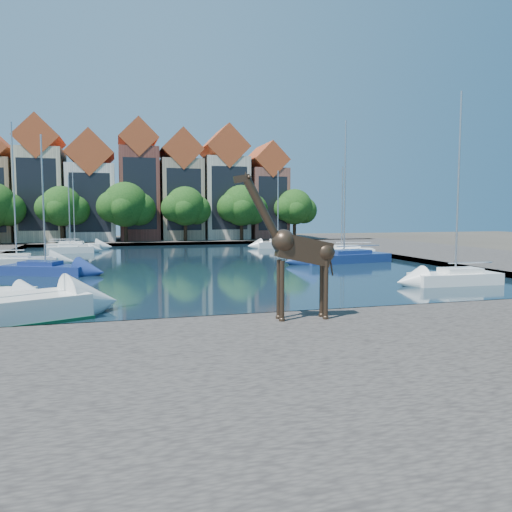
# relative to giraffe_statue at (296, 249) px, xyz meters

# --- Properties ---
(ground) EXTENTS (160.00, 160.00, 0.00)m
(ground) POSITION_rel_giraffe_statue_xyz_m (0.77, 1.48, -3.10)
(ground) COLOR #38332B
(ground) RESTS_ON ground
(water_basin) EXTENTS (38.00, 50.00, 0.08)m
(water_basin) POSITION_rel_giraffe_statue_xyz_m (0.77, 25.48, -3.06)
(water_basin) COLOR black
(water_basin) RESTS_ON ground
(near_quay) EXTENTS (50.00, 14.00, 0.50)m
(near_quay) POSITION_rel_giraffe_statue_xyz_m (0.77, -5.52, -2.85)
(near_quay) COLOR #4A4540
(near_quay) RESTS_ON ground
(far_quay) EXTENTS (60.00, 16.00, 0.50)m
(far_quay) POSITION_rel_giraffe_statue_xyz_m (0.77, 57.48, -2.85)
(far_quay) COLOR #4A4540
(far_quay) RESTS_ON ground
(right_quay) EXTENTS (14.00, 52.00, 0.50)m
(right_quay) POSITION_rel_giraffe_statue_xyz_m (25.77, 25.48, -2.85)
(right_quay) COLOR #4A4540
(right_quay) RESTS_ON ground
(townhouse_west_mid) EXTENTS (5.94, 9.18, 16.79)m
(townhouse_west_mid) POSITION_rel_giraffe_statue_xyz_m (-16.23, 57.47, 5.13)
(townhouse_west_mid) COLOR #C4B997
(townhouse_west_mid) RESTS_ON far_quay
(townhouse_west_inner) EXTENTS (6.43, 9.18, 15.15)m
(townhouse_west_inner) POSITION_rel_giraffe_statue_xyz_m (-9.73, 57.47, 4.25)
(townhouse_west_inner) COLOR silver
(townhouse_west_inner) RESTS_ON far_quay
(townhouse_center) EXTENTS (5.44, 9.18, 16.93)m
(townhouse_center) POSITION_rel_giraffe_statue_xyz_m (-3.23, 57.47, 5.26)
(townhouse_center) COLOR brown
(townhouse_center) RESTS_ON far_quay
(townhouse_east_inner) EXTENTS (5.94, 9.18, 15.79)m
(townhouse_east_inner) POSITION_rel_giraffe_statue_xyz_m (2.77, 57.47, 4.63)
(townhouse_east_inner) COLOR tan
(townhouse_east_inner) RESTS_ON far_quay
(townhouse_east_mid) EXTENTS (6.43, 9.18, 16.65)m
(townhouse_east_mid) POSITION_rel_giraffe_statue_xyz_m (9.27, 57.47, 5.00)
(townhouse_east_mid) COLOR beige
(townhouse_east_mid) RESTS_ON far_quay
(townhouse_east_end) EXTENTS (5.44, 9.18, 14.43)m
(townhouse_east_end) POSITION_rel_giraffe_statue_xyz_m (15.77, 57.47, 4.01)
(townhouse_east_end) COLOR brown
(townhouse_east_end) RESTS_ON far_quay
(far_tree_west) EXTENTS (6.76, 5.20, 7.36)m
(far_tree_west) POSITION_rel_giraffe_statue_xyz_m (-13.14, 51.98, 1.97)
(far_tree_west) COLOR #332114
(far_tree_west) RESTS_ON far_quay
(far_tree_mid_west) EXTENTS (7.80, 6.00, 8.00)m
(far_tree_mid_west) POSITION_rel_giraffe_statue_xyz_m (-5.12, 51.98, 2.19)
(far_tree_mid_west) COLOR #332114
(far_tree_mid_west) RESTS_ON far_quay
(far_tree_mid_east) EXTENTS (7.02, 5.40, 7.52)m
(far_tree_mid_east) POSITION_rel_giraffe_statue_xyz_m (2.87, 51.98, 2.03)
(far_tree_mid_east) COLOR #332114
(far_tree_mid_east) RESTS_ON far_quay
(far_tree_east) EXTENTS (7.54, 5.80, 7.84)m
(far_tree_east) POSITION_rel_giraffe_statue_xyz_m (10.88, 51.98, 2.14)
(far_tree_east) COLOR #332114
(far_tree_east) RESTS_ON far_quay
(far_tree_far_east) EXTENTS (6.76, 5.20, 7.36)m
(far_tree_far_east) POSITION_rel_giraffe_statue_xyz_m (18.86, 51.98, 1.97)
(far_tree_far_east) COLOR #332114
(far_tree_far_east) RESTS_ON far_quay
(giraffe_statue) EXTENTS (3.71, 0.72, 5.30)m
(giraffe_statue) POSITION_rel_giraffe_statue_xyz_m (0.00, 0.00, 0.00)
(giraffe_statue) COLOR #36261B
(giraffe_statue) RESTS_ON near_quay
(sailboat_left_b) EXTENTS (6.38, 4.43, 9.71)m
(sailboat_left_b) POSITION_rel_giraffe_statue_xyz_m (-11.23, 20.33, -2.51)
(sailboat_left_b) COLOR navy
(sailboat_left_b) RESTS_ON water_basin
(sailboat_left_c) EXTENTS (6.26, 2.29, 11.51)m
(sailboat_left_c) POSITION_rel_giraffe_statue_xyz_m (-14.23, 26.75, -2.46)
(sailboat_left_c) COLOR silver
(sailboat_left_c) RESTS_ON water_basin
(sailboat_left_d) EXTENTS (4.84, 2.29, 8.32)m
(sailboat_left_d) POSITION_rel_giraffe_statue_xyz_m (-11.23, 39.73, -2.47)
(sailboat_left_d) COLOR white
(sailboat_left_d) RESTS_ON water_basin
(sailboat_left_e) EXTENTS (6.17, 2.69, 9.13)m
(sailboat_left_e) POSITION_rel_giraffe_statue_xyz_m (-11.23, 45.48, -2.52)
(sailboat_left_e) COLOR silver
(sailboat_left_e) RESTS_ON water_basin
(sailboat_right_a) EXTENTS (5.51, 2.08, 11.48)m
(sailboat_right_a) POSITION_rel_giraffe_statue_xyz_m (13.41, 8.56, -2.45)
(sailboat_right_a) COLOR white
(sailboat_right_a) RESTS_ON water_basin
(sailboat_right_b) EXTENTS (8.48, 4.10, 12.22)m
(sailboat_right_b) POSITION_rel_giraffe_statue_xyz_m (12.77, 22.70, -2.45)
(sailboat_right_b) COLOR navy
(sailboat_right_b) RESTS_ON water_basin
(sailboat_right_c) EXTENTS (6.69, 3.89, 8.91)m
(sailboat_right_c) POSITION_rel_giraffe_statue_xyz_m (15.54, 29.06, -2.48)
(sailboat_right_c) COLOR white
(sailboat_right_c) RESTS_ON water_basin
(sailboat_right_d) EXTENTS (5.51, 2.11, 9.47)m
(sailboat_right_d) POSITION_rel_giraffe_statue_xyz_m (12.77, 41.42, -2.43)
(sailboat_right_d) COLOR silver
(sailboat_right_d) RESTS_ON water_basin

